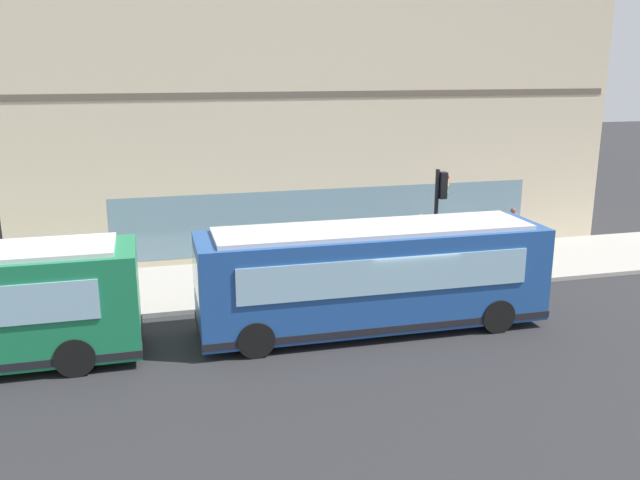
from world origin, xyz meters
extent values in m
plane|color=#262628|center=(0.00, 0.00, 0.00)|extent=(120.00, 120.00, 0.00)
cube|color=#9E9991|center=(5.07, 0.00, 0.07)|extent=(4.95, 40.00, 0.15)
cube|color=beige|center=(11.23, 0.00, 5.81)|extent=(7.37, 23.87, 11.62)
cube|color=brown|center=(7.70, 0.00, 6.39)|extent=(0.36, 23.40, 0.24)
cube|color=slate|center=(7.60, 0.00, 1.60)|extent=(0.12, 16.71, 2.40)
cube|color=#1E478C|center=(0.13, 0.81, 1.60)|extent=(2.58, 10.02, 2.70)
cube|color=silver|center=(0.13, 0.81, 3.01)|extent=(2.19, 9.02, 0.12)
cube|color=#8CB2C6|center=(0.17, 5.79, 2.05)|extent=(2.20, 0.10, 1.20)
cube|color=#8CB2C6|center=(1.40, 0.80, 2.00)|extent=(0.12, 8.20, 1.00)
cube|color=#8CB2C6|center=(-1.14, 0.82, 2.00)|extent=(0.12, 8.20, 1.00)
cube|color=black|center=(0.13, 0.81, 0.43)|extent=(2.62, 10.06, 0.20)
cylinder|color=black|center=(1.31, 4.40, 0.50)|extent=(0.31, 1.00, 1.00)
cylinder|color=black|center=(-0.99, 4.42, 0.50)|extent=(0.31, 1.00, 1.00)
cylinder|color=black|center=(1.25, -2.60, 0.50)|extent=(0.31, 1.00, 1.00)
cylinder|color=black|center=(-1.05, -2.58, 0.50)|extent=(0.31, 1.00, 1.00)
cylinder|color=black|center=(1.36, 8.92, 0.50)|extent=(0.30, 1.00, 1.00)
cylinder|color=black|center=(-0.94, 8.92, 0.50)|extent=(0.30, 1.00, 1.00)
cylinder|color=black|center=(3.30, -2.53, 2.12)|extent=(0.14, 0.14, 3.94)
cube|color=black|center=(3.30, -2.72, 3.54)|extent=(0.32, 0.24, 0.90)
sphere|color=red|center=(3.30, -2.85, 3.82)|extent=(0.20, 0.20, 0.20)
sphere|color=yellow|center=(3.30, -2.85, 3.54)|extent=(0.20, 0.20, 0.20)
sphere|color=green|center=(3.30, -2.85, 3.26)|extent=(0.20, 0.20, 0.20)
cylinder|color=gold|center=(3.69, -5.64, 0.43)|extent=(0.24, 0.24, 0.55)
sphere|color=gold|center=(3.69, -5.64, 0.78)|extent=(0.22, 0.22, 0.22)
cylinder|color=gold|center=(3.69, -5.81, 0.48)|extent=(0.10, 0.12, 0.10)
cylinder|color=gold|center=(3.86, -5.64, 0.48)|extent=(0.12, 0.10, 0.10)
cylinder|color=#99994C|center=(6.29, -3.32, 0.57)|extent=(0.14, 0.14, 0.84)
cylinder|color=#99994C|center=(6.19, -3.17, 0.57)|extent=(0.14, 0.14, 0.84)
cylinder|color=black|center=(6.24, -3.25, 1.33)|extent=(0.32, 0.32, 0.67)
sphere|color=#9E704C|center=(6.24, -3.25, 1.77)|extent=(0.23, 0.23, 0.23)
cylinder|color=#B23338|center=(6.44, -7.45, 0.57)|extent=(0.14, 0.14, 0.83)
cylinder|color=#B23338|center=(6.47, -7.28, 0.57)|extent=(0.14, 0.14, 0.83)
cylinder|color=#8C3F8C|center=(6.46, -7.37, 1.31)|extent=(0.32, 0.32, 0.66)
sphere|color=brown|center=(6.46, -7.37, 1.75)|extent=(0.23, 0.23, 0.23)
cylinder|color=#3359A5|center=(3.28, 2.34, 0.54)|extent=(0.14, 0.14, 0.78)
cylinder|color=#3359A5|center=(3.18, 2.50, 0.54)|extent=(0.14, 0.14, 0.78)
cylinder|color=black|center=(3.23, 2.42, 1.24)|extent=(0.32, 0.32, 0.62)
sphere|color=beige|center=(3.23, 2.42, 1.65)|extent=(0.21, 0.21, 0.21)
camera|label=1|loc=(-17.35, 6.94, 7.53)|focal=37.86mm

